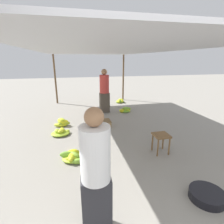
# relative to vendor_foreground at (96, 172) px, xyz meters

# --- Properties ---
(canopy_post_back_left) EXTENTS (0.08, 0.08, 2.26)m
(canopy_post_back_left) POSITION_rel_vendor_foreground_xyz_m (-0.92, 6.94, 0.31)
(canopy_post_back_left) COLOR brown
(canopy_post_back_left) RESTS_ON ground
(canopy_post_back_right) EXTENTS (0.08, 0.08, 2.26)m
(canopy_post_back_right) POSITION_rel_vendor_foreground_xyz_m (2.39, 6.94, 0.31)
(canopy_post_back_right) COLOR brown
(canopy_post_back_right) RESTS_ON ground
(canopy_tarp) EXTENTS (3.71, 7.78, 0.04)m
(canopy_tarp) POSITION_rel_vendor_foreground_xyz_m (0.73, 3.25, 1.46)
(canopy_tarp) COLOR #B2B2B7
(canopy_tarp) RESTS_ON canopy_post_front_left
(vendor_foreground) EXTENTS (0.36, 0.36, 1.59)m
(vendor_foreground) POSITION_rel_vendor_foreground_xyz_m (0.00, 0.00, 0.00)
(vendor_foreground) COLOR #2D2D33
(vendor_foreground) RESTS_ON ground
(stool) EXTENTS (0.34, 0.34, 0.45)m
(stool) POSITION_rel_vendor_foreground_xyz_m (1.67, 1.54, -0.47)
(stool) COLOR brown
(stool) RESTS_ON ground
(basin_black) EXTENTS (0.53, 0.53, 0.13)m
(basin_black) POSITION_rel_vendor_foreground_xyz_m (1.70, 0.10, -0.76)
(basin_black) COLOR black
(basin_black) RESTS_ON ground
(banana_pile_left_0) EXTENTS (0.54, 0.45, 0.19)m
(banana_pile_left_0) POSITION_rel_vendor_foreground_xyz_m (-0.27, 1.66, -0.75)
(banana_pile_left_0) COLOR yellow
(banana_pile_left_0) RESTS_ON ground
(banana_pile_left_1) EXTENTS (0.54, 0.56, 0.18)m
(banana_pile_left_1) POSITION_rel_vendor_foreground_xyz_m (-0.58, 3.07, -0.76)
(banana_pile_left_1) COLOR #73B237
(banana_pile_left_1) RESTS_ON ground
(banana_pile_left_2) EXTENTS (0.52, 0.46, 0.26)m
(banana_pile_left_2) POSITION_rel_vendor_foreground_xyz_m (-0.58, 3.75, -0.72)
(banana_pile_left_2) COLOR #B9CE2B
(banana_pile_left_2) RESTS_ON ground
(banana_pile_right_0) EXTENTS (0.46, 0.57, 0.21)m
(banana_pile_right_0) POSITION_rel_vendor_foreground_xyz_m (2.07, 6.33, -0.75)
(banana_pile_right_0) COLOR #AAC82E
(banana_pile_right_0) RESTS_ON ground
(banana_pile_right_1) EXTENTS (0.53, 0.36, 0.23)m
(banana_pile_right_1) POSITION_rel_vendor_foreground_xyz_m (1.85, 4.75, -0.73)
(banana_pile_right_1) COLOR #92BF32
(banana_pile_right_1) RESTS_ON ground
(crate_near) EXTENTS (0.42, 0.42, 0.17)m
(crate_near) POSITION_rel_vendor_foreground_xyz_m (0.73, 3.50, -0.74)
(crate_near) COLOR #9E7A4C
(crate_near) RESTS_ON ground
(shopper_walking_mid) EXTENTS (0.39, 0.39, 1.70)m
(shopper_walking_mid) POSITION_rel_vendor_foreground_xyz_m (1.03, 4.93, 0.06)
(shopper_walking_mid) COLOR #4C4238
(shopper_walking_mid) RESTS_ON ground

